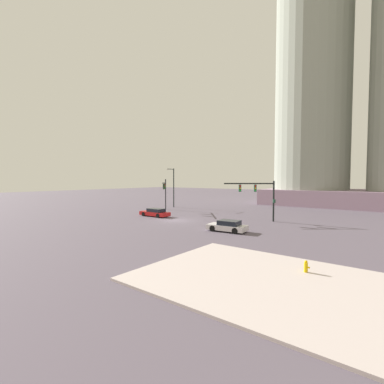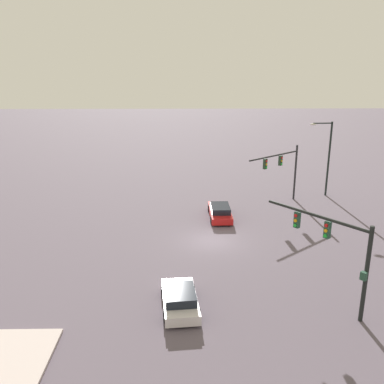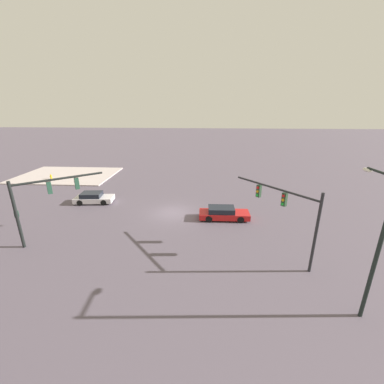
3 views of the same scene
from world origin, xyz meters
name	(u,v)px [view 3 (image 3 of 3)]	position (x,y,z in m)	size (l,w,h in m)	color
ground_plane	(173,213)	(0.00, 0.00, 0.00)	(207.48, 207.48, 0.00)	#594E5B
sidewalk_corner	(67,175)	(18.68, -13.49, 0.07)	(14.54, 10.36, 0.15)	beige
traffic_signal_near_corner	(288,207)	(-9.06, 7.35, 3.91)	(4.53, 5.47, 5.57)	#242428
traffic_signal_opposite_side	(41,197)	(9.35, 6.13, 3.80)	(5.56, 4.29, 5.39)	black
streetlamp_curved_arm	(377,238)	(-11.66, 12.42, 4.47)	(0.41, 2.35, 7.68)	black
sedan_car_approaching	(223,213)	(-5.13, 1.08, 0.58)	(4.87, 1.96, 1.21)	red
sedan_car_waiting_far	(94,198)	(9.40, -2.35, 0.57)	(4.37, 2.28, 1.21)	silver
fire_hydrant_on_curb	(51,177)	(19.79, -11.01, 0.49)	(0.33, 0.22, 0.71)	gold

